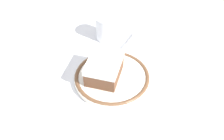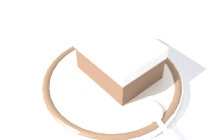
% 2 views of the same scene
% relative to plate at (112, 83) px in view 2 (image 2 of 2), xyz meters
% --- Properties ---
extents(ground_plane, '(2.40, 2.40, 0.00)m').
position_rel_plate_xyz_m(ground_plane, '(0.03, -0.02, -0.01)').
color(ground_plane, '#B7B2A8').
extents(placemat, '(0.53, 0.43, 0.00)m').
position_rel_plate_xyz_m(placemat, '(0.03, -0.02, -0.01)').
color(placemat, white).
rests_on(placemat, ground_plane).
extents(plate, '(0.19, 0.19, 0.02)m').
position_rel_plate_xyz_m(plate, '(0.00, 0.00, 0.00)').
color(plate, silver).
rests_on(plate, placemat).
extents(cake_slice, '(0.10, 0.12, 0.05)m').
position_rel_plate_xyz_m(cake_slice, '(-0.01, -0.01, 0.03)').
color(cake_slice, brown).
rests_on(cake_slice, plate).
extents(spoon, '(0.03, 0.15, 0.01)m').
position_rel_plate_xyz_m(spoon, '(-0.03, 0.09, 0.01)').
color(spoon, silver).
rests_on(spoon, plate).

